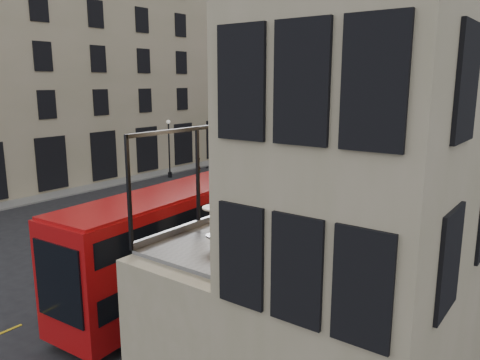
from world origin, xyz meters
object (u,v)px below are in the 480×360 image
Objects in this scene: car_b at (335,184)px; pedestrian_c at (436,158)px; street_lamp_a at (169,152)px; street_lamp_b at (353,143)px; cafe_table_far at (315,178)px; cafe_chair_a at (264,231)px; pedestrian_b at (370,155)px; cafe_chair_b at (325,212)px; pedestrian_d at (442,166)px; pedestrian_e at (198,165)px; traffic_light_near at (283,185)px; pedestrian_a at (301,150)px; cafe_table_near at (214,217)px; cafe_table_mid at (265,201)px; cyclist at (161,205)px; traffic_light_far at (250,142)px; cafe_chair_d at (366,189)px; car_a at (236,170)px; car_c at (230,171)px; cafe_chair_c at (298,213)px; bicycle at (265,188)px; bus_near at (181,236)px; bus_far at (316,141)px.

car_b is 17.64m from pedestrian_c.
street_lamp_a and street_lamp_b have the same top height.
pedestrian_c is 2.14× the size of cafe_table_far.
cafe_table_far is 0.94× the size of cafe_chair_a.
cafe_chair_b is at bearing -113.94° from pedestrian_b.
pedestrian_d is 23.11m from pedestrian_e.
traffic_light_near is at bearing -123.87° from pedestrian_b.
car_b is 5.30× the size of cafe_table_far.
pedestrian_a is 2.30× the size of cafe_table_near.
street_lamp_a is at bearing 137.65° from cafe_table_near.
pedestrian_c is at bearing 96.79° from cafe_table_mid.
street_lamp_a reaches higher than cyclist.
traffic_light_far is 2.18× the size of pedestrian_b.
pedestrian_a is 42.84m from cafe_chair_a.
cafe_chair_d is at bearing 87.07° from cafe_chair_a.
pedestrian_e is at bearing 76.08° from street_lamp_a.
cafe_table_near is at bearing -81.86° from car_b.
traffic_light_far is 4.63× the size of cafe_table_near.
cafe_chair_a is at bearing -70.05° from street_lamp_b.
car_a is 2.49× the size of pedestrian_d.
pedestrian_d is (11.00, 25.66, 0.08)m from cyclist.
car_c is (-0.27, -0.60, 0.02)m from car_a.
pedestrian_d is at bearing 96.64° from cafe_chair_c.
street_lamp_b is at bearing -17.94° from cyclist.
car_b reaches higher than bicycle.
cafe_table_near is 1.11× the size of cafe_table_mid.
cafe_chair_d is (20.38, -31.44, 3.95)m from pedestrian_a.
pedestrian_e is at bearing 138.84° from cafe_chair_b.
cafe_table_far is (2.64, -30.52, 4.21)m from pedestrian_d.
cafe_chair_a is (13.50, -20.36, 4.45)m from bicycle.
cafe_chair_d is at bearing 92.03° from cafe_chair_b.
street_lamp_b reaches higher than traffic_light_near.
cafe_chair_b is 1.09× the size of cafe_chair_c.
street_lamp_b is at bearing 110.82° from cafe_chair_c.
cafe_chair_b reaches higher than traffic_light_near.
car_c is 6.35× the size of cafe_chair_a.
bus_near is 7.35× the size of bicycle.
bus_far reaches higher than traffic_light_near.
street_lamp_a is at bearing -118.70° from bus_far.
pedestrian_c is (16.29, 10.83, -1.53)m from traffic_light_far.
pedestrian_c is (14.13, 3.60, -0.05)m from pedestrian_a.
street_lamp_b is at bearing 114.14° from cafe_chair_d.
bus_near is 7.36m from cafe_chair_a.
bus_near is at bearing 174.73° from cafe_chair_b.
bicycle is 9.94m from cyclist.
cafe_table_mid is 0.84× the size of cafe_chair_a.
cafe_table_near is (4.92, -3.74, 2.57)m from bus_near.
street_lamp_b is 6.04× the size of cafe_chair_a.
cafe_chair_a reaches higher than cafe_chair_c.
bicycle is 0.91× the size of pedestrian_b.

